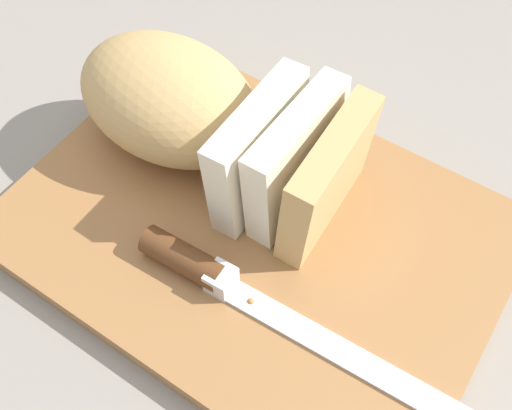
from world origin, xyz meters
The scene contains 6 objects.
ground_plane centered at (0.00, 0.00, 0.00)m, with size 3.00×3.00×0.00m, color gray.
cutting_board centered at (0.00, 0.00, 0.01)m, with size 0.40×0.29×0.02m, color #9E6B3D.
bread_loaf centered at (-0.08, 0.04, 0.07)m, with size 0.26×0.13×0.10m.
bread_knife centered at (0.02, -0.06, 0.03)m, with size 0.30×0.05×0.02m.
crumb_near_knife centered at (0.01, 0.03, 0.02)m, with size 0.00×0.00×0.00m, color #A8753D.
crumb_near_loaf centered at (0.04, -0.06, 0.02)m, with size 0.01×0.01×0.01m, color #A8753D.
Camera 1 is at (0.16, -0.22, 0.45)m, focal length 42.79 mm.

